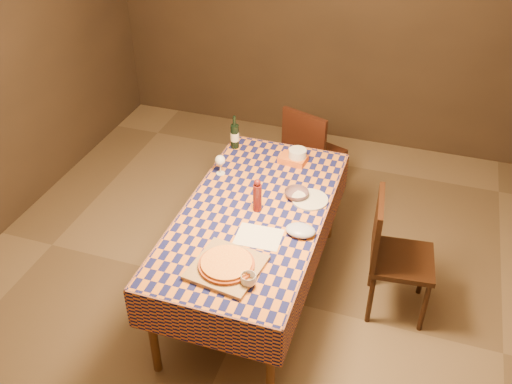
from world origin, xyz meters
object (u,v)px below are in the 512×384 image
wine_bottle (235,136)px  white_plate (310,200)px  chair_far (310,151)px  pizza (227,264)px  cutting_board (227,267)px  chair_right (391,250)px  dining_table (254,221)px  bowl (296,194)px

wine_bottle → white_plate: bearing=-34.7°
white_plate → chair_far: chair_far is taller
pizza → white_plate: size_ratio=1.69×
white_plate → cutting_board: bearing=-110.4°
wine_bottle → chair_right: bearing=-22.8°
white_plate → chair_right: (0.60, -0.05, -0.25)m
wine_bottle → chair_far: (0.49, 0.52, -0.35)m
cutting_board → pizza: (0.00, 0.00, 0.03)m
dining_table → white_plate: bearing=36.8°
chair_right → chair_far: bearing=127.6°
wine_bottle → bowl: bearing=-38.2°
chair_far → chair_right: size_ratio=1.00×
bowl → chair_far: chair_far is taller
dining_table → chair_far: (0.09, 1.27, -0.17)m
wine_bottle → chair_right: wine_bottle is taller
white_plate → chair_far: (-0.24, 1.03, -0.25)m
dining_table → white_plate: 0.41m
pizza → wine_bottle: size_ratio=1.56×
bowl → wine_bottle: size_ratio=0.61×
cutting_board → chair_far: (0.07, 1.84, -0.26)m
dining_table → wine_bottle: wine_bottle is taller
dining_table → pizza: pizza is taller
dining_table → bowl: bowl is taller
chair_far → chair_right: (0.83, -1.08, 0.00)m
pizza → chair_far: chair_far is taller
bowl → wine_bottle: 0.81m
dining_table → chair_right: bearing=11.7°
cutting_board → wine_bottle: bearing=108.0°
bowl → wine_bottle: (-0.63, 0.50, 0.08)m
white_plate → chair_far: bearing=102.9°
dining_table → pizza: size_ratio=4.35×
cutting_board → bowl: (0.21, 0.82, 0.01)m
bowl → white_plate: bowl is taller
pizza → wine_bottle: bearing=108.0°
cutting_board → dining_table: bearing=92.3°
dining_table → wine_bottle: size_ratio=6.78×
dining_table → cutting_board: size_ratio=4.73×
dining_table → bowl: bearing=47.6°
dining_table → chair_right: (0.92, 0.19, -0.17)m
dining_table → bowl: size_ratio=11.03×
wine_bottle → white_plate: (0.73, -0.50, -0.09)m
cutting_board → wine_bottle: wine_bottle is taller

